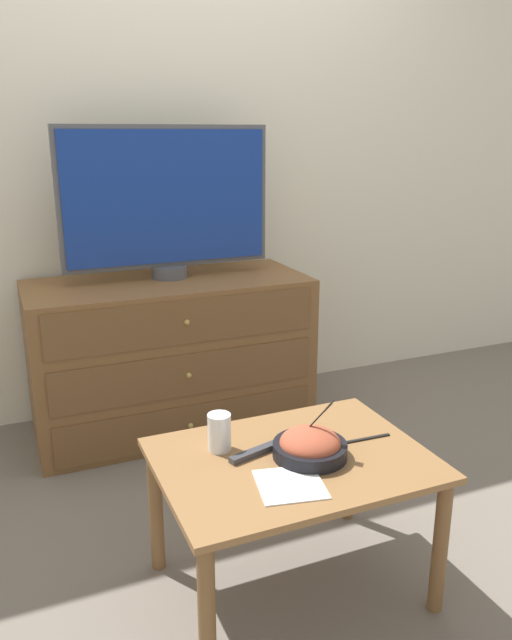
% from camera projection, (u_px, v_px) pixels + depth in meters
% --- Properties ---
extents(ground_plane, '(12.00, 12.00, 0.00)m').
position_uv_depth(ground_plane, '(178.00, 397.00, 3.29)').
color(ground_plane, '#70665B').
extents(wall_back, '(12.00, 0.05, 2.60)m').
position_uv_depth(wall_back, '(166.00, 141.00, 2.94)').
color(wall_back, silver).
rests_on(wall_back, ground_plane).
extents(dresser, '(1.24, 0.57, 0.70)m').
position_uv_depth(dresser, '(171.00, 355.00, 2.88)').
color(dresser, brown).
rests_on(dresser, ground_plane).
extents(tv, '(0.94, 0.16, 0.67)m').
position_uv_depth(tv, '(166.00, 201.00, 2.74)').
color(tv, '#515156').
rests_on(tv, dresser).
extents(coffee_table, '(0.77, 0.57, 0.45)m').
position_uv_depth(coffee_table, '(292.00, 479.00, 1.81)').
color(coffee_table, olive).
rests_on(coffee_table, ground_plane).
extents(takeout_bowl, '(0.21, 0.21, 0.17)m').
position_uv_depth(takeout_bowl, '(310.00, 446.00, 1.78)').
color(takeout_bowl, black).
rests_on(takeout_bowl, coffee_table).
extents(drink_cup, '(0.07, 0.07, 0.11)m').
position_uv_depth(drink_cup, '(219.00, 434.00, 1.82)').
color(drink_cup, beige).
rests_on(drink_cup, coffee_table).
extents(napkin, '(0.20, 0.20, 0.00)m').
position_uv_depth(napkin, '(290.00, 484.00, 1.65)').
color(napkin, white).
rests_on(napkin, coffee_table).
extents(knife, '(0.17, 0.02, 0.01)m').
position_uv_depth(knife, '(366.00, 439.00, 1.89)').
color(knife, black).
rests_on(knife, coffee_table).
extents(remote_control, '(0.17, 0.07, 0.02)m').
position_uv_depth(remote_control, '(254.00, 453.00, 1.80)').
color(remote_control, '#38383D').
rests_on(remote_control, coffee_table).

